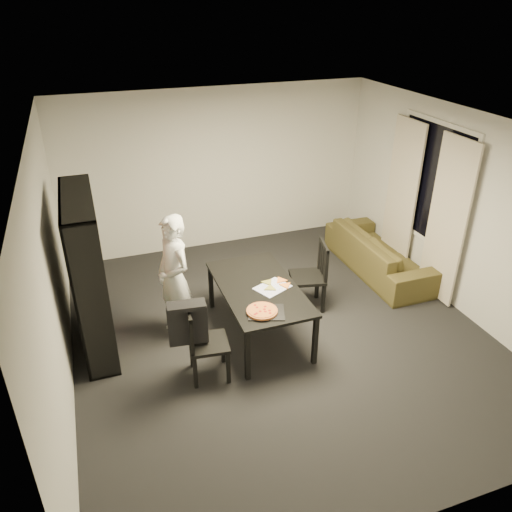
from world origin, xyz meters
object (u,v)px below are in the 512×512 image
object	(u,v)px
chair_left	(200,338)
sofa	(380,252)
baking_tray	(266,312)
pepperoni_pizza	(262,311)
dining_table	(259,291)
bookshelf	(89,274)
chair_right	(314,271)
person	(174,278)

from	to	relation	value
chair_left	sofa	world-z (taller)	chair_left
baking_tray	pepperoni_pizza	world-z (taller)	pepperoni_pizza
baking_tray	sofa	world-z (taller)	baking_tray
baking_tray	dining_table	bearing A→B (deg)	78.72
dining_table	sofa	size ratio (longest dim) A/B	0.78
bookshelf	chair_left	size ratio (longest dim) A/B	2.09
bookshelf	baking_tray	bearing A→B (deg)	-30.59
chair_right	person	xyz separation A→B (m)	(-1.87, 0.01, 0.26)
chair_left	person	distance (m)	0.94
baking_tray	sofa	bearing A→B (deg)	31.11
person	pepperoni_pizza	xyz separation A→B (m)	(0.80, -0.89, -0.09)
sofa	chair_left	bearing A→B (deg)	114.56
chair_left	person	xyz separation A→B (m)	(-0.08, 0.90, 0.28)
chair_right	dining_table	bearing A→B (deg)	-56.65
chair_left	person	size ratio (longest dim) A/B	0.57
person	sofa	world-z (taller)	person
dining_table	pepperoni_pizza	xyz separation A→B (m)	(-0.15, -0.54, 0.09)
dining_table	baking_tray	distance (m)	0.56
chair_right	sofa	world-z (taller)	chair_right
dining_table	person	bearing A→B (deg)	159.76
bookshelf	dining_table	size ratio (longest dim) A/B	1.17
bookshelf	sofa	xyz separation A→B (m)	(4.21, 0.39, -0.65)
dining_table	sofa	xyz separation A→B (m)	(2.30, 0.90, -0.31)
chair_right	pepperoni_pizza	size ratio (longest dim) A/B	2.71
dining_table	pepperoni_pizza	bearing A→B (deg)	-106.11
chair_left	chair_right	xyz separation A→B (m)	(1.78, 0.88, 0.02)
dining_table	sofa	distance (m)	2.49
person	chair_left	bearing A→B (deg)	-13.76
dining_table	baking_tray	xyz separation A→B (m)	(-0.11, -0.55, 0.07)
pepperoni_pizza	baking_tray	bearing A→B (deg)	-17.79
dining_table	sofa	bearing A→B (deg)	21.44
dining_table	person	size ratio (longest dim) A/B	1.02
chair_left	pepperoni_pizza	distance (m)	0.74
chair_right	person	world-z (taller)	person
bookshelf	chair_right	xyz separation A→B (m)	(2.82, -0.17, -0.41)
bookshelf	chair_right	distance (m)	2.86
chair_right	baking_tray	xyz separation A→B (m)	(-1.02, -0.89, 0.14)
chair_right	sofa	distance (m)	1.51
bookshelf	sofa	world-z (taller)	bookshelf
chair_left	sofa	size ratio (longest dim) A/B	0.44
chair_left	chair_right	size ratio (longest dim) A/B	0.96
chair_right	baking_tray	world-z (taller)	chair_right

